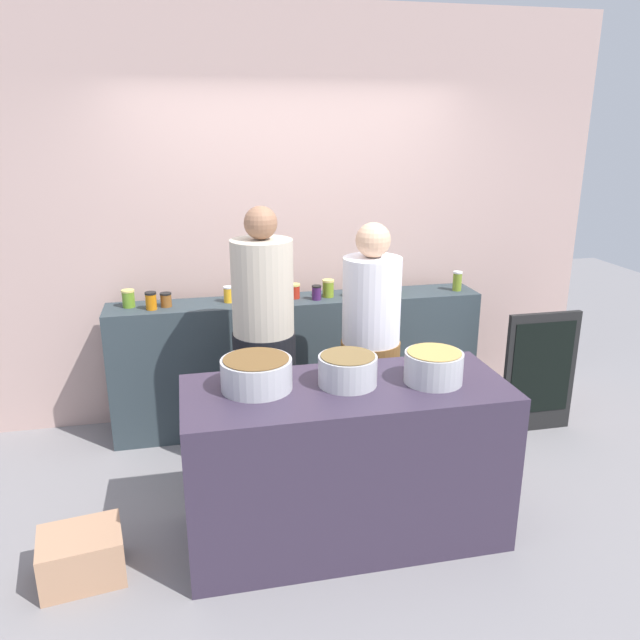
# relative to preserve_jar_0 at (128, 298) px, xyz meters

# --- Properties ---
(ground) EXTENTS (12.00, 12.00, 0.00)m
(ground) POSITION_rel_preserve_jar_0_xyz_m (1.18, -1.13, -1.04)
(ground) COLOR gray
(storefront_wall) EXTENTS (4.80, 0.12, 3.00)m
(storefront_wall) POSITION_rel_preserve_jar_0_xyz_m (1.18, 0.32, 0.46)
(storefront_wall) COLOR #C09E95
(storefront_wall) RESTS_ON ground
(display_shelf) EXTENTS (2.70, 0.36, 0.98)m
(display_shelf) POSITION_rel_preserve_jar_0_xyz_m (1.18, -0.03, -0.55)
(display_shelf) COLOR #303C42
(display_shelf) RESTS_ON ground
(prep_table) EXTENTS (1.70, 0.70, 0.89)m
(prep_table) POSITION_rel_preserve_jar_0_xyz_m (1.18, -1.43, -0.60)
(prep_table) COLOR #352B3E
(prep_table) RESTS_ON ground
(preserve_jar_0) EXTENTS (0.09, 0.09, 0.12)m
(preserve_jar_0) POSITION_rel_preserve_jar_0_xyz_m (0.00, 0.00, 0.00)
(preserve_jar_0) COLOR olive
(preserve_jar_0) RESTS_ON display_shelf
(preserve_jar_1) EXTENTS (0.08, 0.08, 0.12)m
(preserve_jar_1) POSITION_rel_preserve_jar_0_xyz_m (0.15, -0.09, 0.00)
(preserve_jar_1) COLOR #CC6E0F
(preserve_jar_1) RESTS_ON display_shelf
(preserve_jar_2) EXTENTS (0.08, 0.08, 0.10)m
(preserve_jar_2) POSITION_rel_preserve_jar_0_xyz_m (0.25, -0.04, -0.01)
(preserve_jar_2) COLOR brown
(preserve_jar_2) RESTS_ON display_shelf
(preserve_jar_3) EXTENTS (0.07, 0.07, 0.11)m
(preserve_jar_3) POSITION_rel_preserve_jar_0_xyz_m (0.68, -0.03, -0.00)
(preserve_jar_3) COLOR gold
(preserve_jar_3) RESTS_ON display_shelf
(preserve_jar_4) EXTENTS (0.07, 0.07, 0.12)m
(preserve_jar_4) POSITION_rel_preserve_jar_0_xyz_m (0.87, -0.06, -0.00)
(preserve_jar_4) COLOR gold
(preserve_jar_4) RESTS_ON display_shelf
(preserve_jar_5) EXTENTS (0.08, 0.08, 0.11)m
(preserve_jar_5) POSITION_rel_preserve_jar_0_xyz_m (1.15, -0.02, -0.01)
(preserve_jar_5) COLOR #B02819
(preserve_jar_5) RESTS_ON display_shelf
(preserve_jar_6) EXTENTS (0.07, 0.07, 0.10)m
(preserve_jar_6) POSITION_rel_preserve_jar_0_xyz_m (1.30, -0.09, -0.01)
(preserve_jar_6) COLOR #431F55
(preserve_jar_6) RESTS_ON display_shelf
(preserve_jar_7) EXTENTS (0.09, 0.09, 0.13)m
(preserve_jar_7) POSITION_rel_preserve_jar_0_xyz_m (1.40, -0.04, 0.00)
(preserve_jar_7) COLOR olive
(preserve_jar_7) RESTS_ON display_shelf
(preserve_jar_8) EXTENTS (0.09, 0.09, 0.11)m
(preserve_jar_8) POSITION_rel_preserve_jar_0_xyz_m (1.60, -0.08, -0.01)
(preserve_jar_8) COLOR orange
(preserve_jar_8) RESTS_ON display_shelf
(preserve_jar_9) EXTENTS (0.09, 0.09, 0.11)m
(preserve_jar_9) POSITION_rel_preserve_jar_0_xyz_m (1.90, -0.05, -0.01)
(preserve_jar_9) COLOR olive
(preserve_jar_9) RESTS_ON display_shelf
(preserve_jar_10) EXTENTS (0.07, 0.07, 0.15)m
(preserve_jar_10) POSITION_rel_preserve_jar_0_xyz_m (2.39, -0.07, 0.01)
(preserve_jar_10) COLOR olive
(preserve_jar_10) RESTS_ON display_shelf
(cooking_pot_left) EXTENTS (0.37, 0.37, 0.17)m
(cooking_pot_left) POSITION_rel_preserve_jar_0_xyz_m (0.72, -1.36, -0.07)
(cooking_pot_left) COLOR #B7B7BC
(cooking_pot_left) RESTS_ON prep_table
(cooking_pot_center) EXTENTS (0.31, 0.31, 0.16)m
(cooking_pot_center) POSITION_rel_preserve_jar_0_xyz_m (1.19, -1.41, -0.07)
(cooking_pot_center) COLOR #B7B7BC
(cooking_pot_center) RESTS_ON prep_table
(cooking_pot_right) EXTENTS (0.31, 0.31, 0.17)m
(cooking_pot_right) POSITION_rel_preserve_jar_0_xyz_m (1.64, -1.47, -0.07)
(cooking_pot_right) COLOR #B7B7BC
(cooking_pot_right) RESTS_ON prep_table
(cook_with_tongs) EXTENTS (0.39, 0.39, 1.73)m
(cook_with_tongs) POSITION_rel_preserve_jar_0_xyz_m (0.85, -0.66, -0.26)
(cook_with_tongs) COLOR black
(cook_with_tongs) RESTS_ON ground
(cook_in_cap) EXTENTS (0.38, 0.38, 1.63)m
(cook_in_cap) POSITION_rel_preserve_jar_0_xyz_m (1.51, -0.76, -0.31)
(cook_in_cap) COLOR brown
(cook_in_cap) RESTS_ON ground
(bread_crate) EXTENTS (0.44, 0.38, 0.25)m
(bread_crate) POSITION_rel_preserve_jar_0_xyz_m (-0.20, -1.50, -0.92)
(bread_crate) COLOR tan
(bread_crate) RESTS_ON ground
(chalkboard_sign) EXTENTS (0.55, 0.05, 0.91)m
(chalkboard_sign) POSITION_rel_preserve_jar_0_xyz_m (2.87, -0.54, -0.58)
(chalkboard_sign) COLOR black
(chalkboard_sign) RESTS_ON ground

